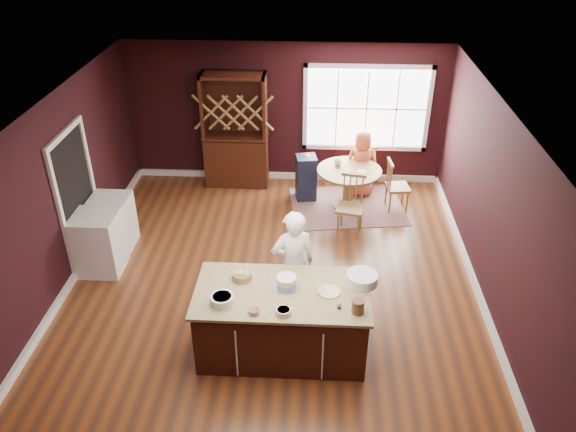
# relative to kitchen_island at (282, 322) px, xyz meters

# --- Properties ---
(room_shell) EXTENTS (7.00, 7.00, 7.00)m
(room_shell) POSITION_rel_kitchen_island_xyz_m (-0.23, 1.29, 0.91)
(room_shell) COLOR brown
(room_shell) RESTS_ON ground
(window) EXTENTS (2.36, 0.10, 1.66)m
(window) POSITION_rel_kitchen_island_xyz_m (1.27, 4.76, 1.06)
(window) COLOR white
(window) RESTS_ON room_shell
(doorway) EXTENTS (0.08, 1.26, 2.13)m
(doorway) POSITION_rel_kitchen_island_xyz_m (-3.20, 1.89, 0.59)
(doorway) COLOR white
(doorway) RESTS_ON room_shell
(kitchen_island) EXTENTS (2.11, 1.11, 0.92)m
(kitchen_island) POSITION_rel_kitchen_island_xyz_m (0.00, 0.00, 0.00)
(kitchen_island) COLOR black
(kitchen_island) RESTS_ON ground
(dining_table) EXTENTS (1.15, 1.15, 0.75)m
(dining_table) POSITION_rel_kitchen_island_xyz_m (0.96, 3.69, 0.10)
(dining_table) COLOR olive
(dining_table) RESTS_ON ground
(baker) EXTENTS (0.68, 0.54, 1.61)m
(baker) POSITION_rel_kitchen_island_xyz_m (0.10, 0.71, 0.37)
(baker) COLOR white
(baker) RESTS_ON ground
(layer_cake) EXTENTS (0.34, 0.34, 0.14)m
(layer_cake) POSITION_rel_kitchen_island_xyz_m (0.05, 0.11, 0.55)
(layer_cake) COLOR white
(layer_cake) RESTS_ON kitchen_island
(bowl_blue) EXTENTS (0.27, 0.27, 0.10)m
(bowl_blue) POSITION_rel_kitchen_island_xyz_m (-0.68, -0.25, 0.53)
(bowl_blue) COLOR beige
(bowl_blue) RESTS_ON kitchen_island
(bowl_yellow) EXTENTS (0.24, 0.24, 0.09)m
(bowl_yellow) POSITION_rel_kitchen_island_xyz_m (-0.51, 0.23, 0.53)
(bowl_yellow) COLOR #A28149
(bowl_yellow) RESTS_ON kitchen_island
(bowl_pink) EXTENTS (0.14, 0.14, 0.05)m
(bowl_pink) POSITION_rel_kitchen_island_xyz_m (-0.29, -0.41, 0.51)
(bowl_pink) COLOR silver
(bowl_pink) RESTS_ON kitchen_island
(bowl_olive) EXTENTS (0.18, 0.18, 0.07)m
(bowl_olive) POSITION_rel_kitchen_island_xyz_m (0.04, -0.40, 0.51)
(bowl_olive) COLOR #F1E8BF
(bowl_olive) RESTS_ON kitchen_island
(drinking_glass) EXTENTS (0.08, 0.08, 0.16)m
(drinking_glass) POSITION_rel_kitchen_island_xyz_m (0.46, -0.04, 0.56)
(drinking_glass) COLOR white
(drinking_glass) RESTS_ON kitchen_island
(dinner_plate) EXTENTS (0.27, 0.27, 0.02)m
(dinner_plate) POSITION_rel_kitchen_island_xyz_m (0.57, 0.02, 0.49)
(dinner_plate) COLOR beige
(dinner_plate) RESTS_ON kitchen_island
(white_tub) EXTENTS (0.39, 0.39, 0.13)m
(white_tub) POSITION_rel_kitchen_island_xyz_m (0.97, 0.22, 0.55)
(white_tub) COLOR white
(white_tub) RESTS_ON kitchen_island
(stoneware_crock) EXTENTS (0.14, 0.14, 0.17)m
(stoneware_crock) POSITION_rel_kitchen_island_xyz_m (0.88, -0.33, 0.57)
(stoneware_crock) COLOR brown
(stoneware_crock) RESTS_ON kitchen_island
(toy_figurine) EXTENTS (0.05, 0.05, 0.08)m
(toy_figurine) POSITION_rel_kitchen_island_xyz_m (0.68, -0.27, 0.52)
(toy_figurine) COLOR yellow
(toy_figurine) RESTS_ON kitchen_island
(rug) EXTENTS (2.20, 1.81, 0.01)m
(rug) POSITION_rel_kitchen_island_xyz_m (0.96, 3.69, -0.43)
(rug) COLOR brown
(rug) RESTS_ON ground
(chair_east) EXTENTS (0.44, 0.45, 0.97)m
(chair_east) POSITION_rel_kitchen_island_xyz_m (1.83, 3.66, 0.04)
(chair_east) COLOR brown
(chair_east) RESTS_ON ground
(chair_south) EXTENTS (0.51, 0.49, 1.03)m
(chair_south) POSITION_rel_kitchen_island_xyz_m (0.95, 2.81, 0.08)
(chair_south) COLOR brown
(chair_south) RESTS_ON ground
(chair_north) EXTENTS (0.46, 0.45, 0.93)m
(chair_north) POSITION_rel_kitchen_island_xyz_m (1.29, 4.46, 0.02)
(chair_north) COLOR #935933
(chair_north) RESTS_ON ground
(seated_woman) EXTENTS (0.67, 0.48, 1.29)m
(seated_woman) POSITION_rel_kitchen_island_xyz_m (1.21, 4.19, 0.20)
(seated_woman) COLOR #E85F41
(seated_woman) RESTS_ON ground
(high_chair) EXTENTS (0.42, 0.42, 0.89)m
(high_chair) POSITION_rel_kitchen_island_xyz_m (0.19, 3.97, 0.00)
(high_chair) COLOR black
(high_chair) RESTS_ON ground
(toddler) EXTENTS (0.18, 0.14, 0.26)m
(toddler) POSITION_rel_kitchen_island_xyz_m (0.21, 4.04, 0.37)
(toddler) COLOR #8CA5BF
(toddler) RESTS_ON high_chair
(table_plate) EXTENTS (0.18, 0.18, 0.01)m
(table_plate) POSITION_rel_kitchen_island_xyz_m (1.17, 3.60, 0.32)
(table_plate) COLOR beige
(table_plate) RESTS_ON dining_table
(table_cup) EXTENTS (0.17, 0.17, 0.10)m
(table_cup) POSITION_rel_kitchen_island_xyz_m (0.76, 3.88, 0.36)
(table_cup) COLOR white
(table_cup) RESTS_ON dining_table
(hutch) EXTENTS (1.20, 0.50, 2.19)m
(hutch) POSITION_rel_kitchen_island_xyz_m (-1.16, 4.51, 0.66)
(hutch) COLOR black
(hutch) RESTS_ON ground
(washer) EXTENTS (0.65, 0.63, 0.94)m
(washer) POSITION_rel_kitchen_island_xyz_m (-2.87, 1.57, 0.03)
(washer) COLOR white
(washer) RESTS_ON ground
(dryer) EXTENTS (0.61, 0.59, 0.88)m
(dryer) POSITION_rel_kitchen_island_xyz_m (-2.87, 2.21, 0.00)
(dryer) COLOR white
(dryer) RESTS_ON ground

